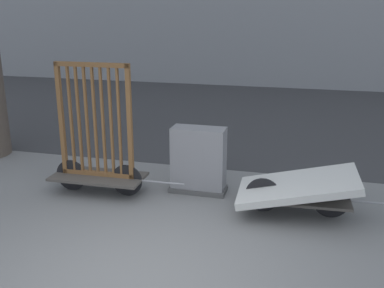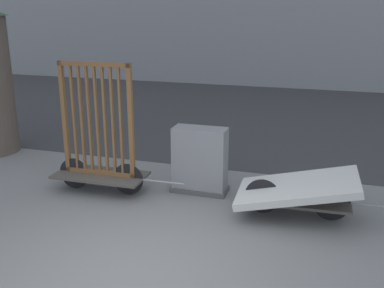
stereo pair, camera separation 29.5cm
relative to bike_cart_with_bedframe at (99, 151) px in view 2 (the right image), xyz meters
name	(u,v)px [view 2 (the right image)]	position (x,y,z in m)	size (l,w,h in m)	color
ground_plane	(132,282)	(1.59, -2.26, -0.71)	(60.00, 60.00, 0.00)	slate
road_strip	(258,115)	(1.59, 6.38, -0.70)	(56.00, 9.53, 0.01)	#38383A
bike_cart_with_bedframe	(99,151)	(0.00, 0.00, 0.00)	(2.23, 0.74, 2.15)	#4C4742
bike_cart_with_mattress	(297,190)	(3.19, 0.00, -0.30)	(2.35, 1.17, 0.69)	#4C4742
utility_cabinet	(200,163)	(1.58, 0.48, -0.20)	(0.93, 0.44, 1.10)	#4C4C4C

